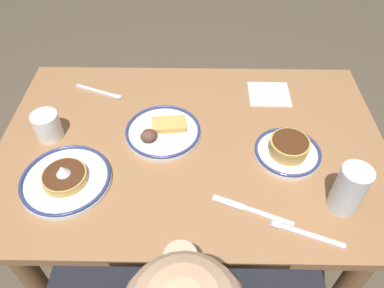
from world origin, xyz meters
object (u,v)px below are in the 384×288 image
Objects in this scene: coffee_mug at (47,125)px; butter_knife at (252,210)px; drinking_glass at (349,191)px; plate_near_main at (162,132)px; fork_far at (306,234)px; plate_center_pancakes at (288,150)px; plate_far_companion at (66,179)px; paper_napkin at (269,94)px; fork_near at (99,92)px.

butter_knife is (-0.64, 0.29, -0.04)m from coffee_mug.
coffee_mug is at bearing -16.37° from drinking_glass.
plate_near_main reaches higher than fork_far.
coffee_mug is 0.93m from drinking_glass.
butter_knife is at bearing 155.90° from coffee_mug.
butter_knife is at bearing 5.48° from drinking_glass.
butter_knife is (0.13, 0.21, -0.02)m from plate_center_pancakes.
plate_far_companion is (0.67, 0.12, -0.01)m from plate_center_pancakes.
plate_center_pancakes reaches higher than fork_far.
plate_near_main is at bearing -27.42° from drinking_glass.
paper_napkin is 0.64m from fork_near.
butter_knife is at bearing 135.43° from fork_near.
fork_far is 0.87× the size of butter_knife.
plate_center_pancakes is 1.39× the size of paper_napkin.
plate_center_pancakes is 0.72m from fork_near.
fork_near is 0.73m from butter_knife.
plate_center_pancakes is at bearing -88.96° from fork_far.
butter_knife reaches higher than paper_napkin.
fork_far is at bearing 152.45° from butter_knife.
fork_near is at bearing -25.12° from plate_center_pancakes.
paper_napkin is 0.68× the size of butter_knife.
butter_knife is (-0.52, 0.52, -0.00)m from fork_near.
drinking_glass is 0.67× the size of butter_knife.
plate_center_pancakes is 0.68m from plate_far_companion.
drinking_glass is 0.26m from butter_knife.
plate_near_main is 1.69× the size of drinking_glass.
coffee_mug is 0.46× the size of butter_knife.
plate_near_main is 0.95× the size of plate_far_companion.
plate_near_main is 1.20× the size of plate_center_pancakes.
plate_far_companion reaches higher than butter_knife.
butter_knife is at bearing 132.36° from plate_near_main.
plate_near_main is 0.37m from coffee_mug.
plate_near_main is at bearing -42.12° from fork_far.
drinking_glass reaches higher than fork_near.
plate_far_companion is 1.78× the size of drinking_glass.
plate_center_pancakes is at bearing 93.04° from paper_napkin.
plate_near_main reaches higher than butter_knife.
drinking_glass is at bearing -141.09° from fork_far.
fork_far is (-0.77, 0.36, -0.04)m from coffee_mug.
plate_center_pancakes is at bearing -121.83° from butter_knife.
fork_near is (-0.12, -0.23, -0.04)m from coffee_mug.
plate_far_companion is 1.41× the size of fork_near.
plate_far_companion is at bearing 118.04° from coffee_mug.
plate_far_companion is at bearing 88.33° from fork_near.
plate_center_pancakes reaches higher than plate_near_main.
plate_near_main is 1.34× the size of fork_near.
fork_near is (0.64, -0.00, 0.00)m from paper_napkin.
butter_knife is (0.13, -0.07, -0.00)m from fork_far.
plate_center_pancakes is at bearing 174.28° from coffee_mug.
paper_napkin is at bearing -86.96° from plate_center_pancakes.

